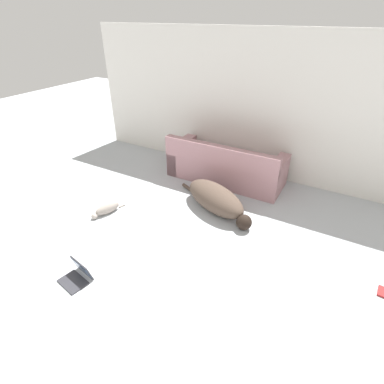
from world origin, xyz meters
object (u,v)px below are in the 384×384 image
(couch, at_px, (225,167))
(cat, at_px, (107,209))
(laptop_open, at_px, (78,274))
(dog, at_px, (216,199))

(couch, bearing_deg, cat, 58.70)
(laptop_open, bearing_deg, couch, 91.10)
(couch, distance_m, laptop_open, 3.11)
(cat, relative_size, laptop_open, 1.51)
(cat, distance_m, laptop_open, 1.33)
(cat, xyz_separation_m, laptop_open, (0.65, -1.16, -0.00))
(couch, xyz_separation_m, laptop_open, (-0.50, -3.06, -0.19))
(dog, bearing_deg, couch, 130.47)
(cat, height_order, laptop_open, laptop_open)
(couch, relative_size, laptop_open, 5.54)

